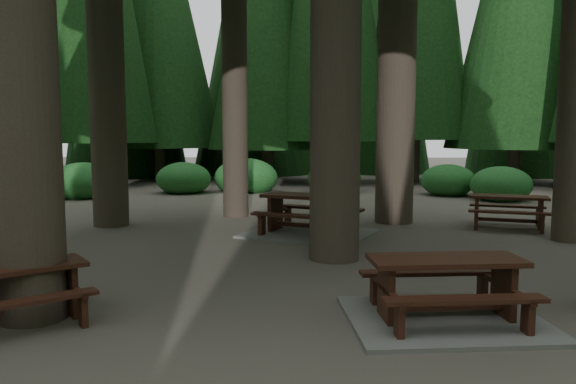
{
  "coord_description": "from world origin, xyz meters",
  "views": [
    {
      "loc": [
        0.37,
        -9.18,
        2.13
      ],
      "look_at": [
        0.0,
        0.58,
        1.1
      ],
      "focal_mm": 35.0,
      "sensor_mm": 36.0,
      "label": 1
    }
  ],
  "objects_px": {
    "picnic_table_c": "(309,221)",
    "picnic_table_d": "(508,206)",
    "picnic_table_e": "(12,286)",
    "picnic_table_a": "(445,300)"
  },
  "relations": [
    {
      "from": "picnic_table_a",
      "to": "picnic_table_d",
      "type": "relative_size",
      "value": 1.18
    },
    {
      "from": "picnic_table_c",
      "to": "picnic_table_d",
      "type": "bearing_deg",
      "value": 35.7
    },
    {
      "from": "picnic_table_e",
      "to": "picnic_table_c",
      "type": "bearing_deg",
      "value": 22.17
    },
    {
      "from": "picnic_table_d",
      "to": "picnic_table_e",
      "type": "height_order",
      "value": "picnic_table_d"
    },
    {
      "from": "picnic_table_e",
      "to": "picnic_table_a",
      "type": "bearing_deg",
      "value": -34.33
    },
    {
      "from": "picnic_table_a",
      "to": "picnic_table_c",
      "type": "distance_m",
      "value": 5.61
    },
    {
      "from": "picnic_table_d",
      "to": "picnic_table_e",
      "type": "bearing_deg",
      "value": -121.82
    },
    {
      "from": "picnic_table_a",
      "to": "picnic_table_e",
      "type": "distance_m",
      "value": 4.84
    },
    {
      "from": "picnic_table_a",
      "to": "picnic_table_d",
      "type": "bearing_deg",
      "value": 59.14
    },
    {
      "from": "picnic_table_c",
      "to": "picnic_table_d",
      "type": "xyz_separation_m",
      "value": [
        4.49,
        1.07,
        0.19
      ]
    }
  ]
}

